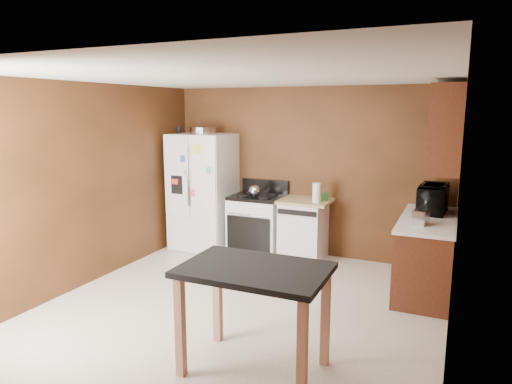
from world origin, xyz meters
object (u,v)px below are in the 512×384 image
Objects in this scene: toaster at (421,217)px; paper_towel at (317,193)px; pen_cup at (179,130)px; refrigerator at (203,192)px; gas_range at (258,224)px; island at (254,284)px; green_canister at (325,196)px; microwave at (433,200)px; kettle at (254,191)px; roasting_pan at (203,130)px; dishwasher at (303,229)px.

paper_towel is at bearing 162.59° from toaster.
pen_cup is 1.03m from refrigerator.
gas_range is 0.92× the size of island.
paper_towel is at bearing 0.92° from pen_cup.
green_canister reaches higher than island.
refrigerator reaches higher than paper_towel.
paper_towel is 1.85m from refrigerator.
microwave is at bearing -0.51° from pen_cup.
kettle is 1.03m from green_canister.
kettle is at bearing -3.58° from refrigerator.
roasting_pan is 2.35× the size of kettle.
island is (-1.11, -2.08, -0.22)m from toaster.
roasting_pan is 3.50m from toaster.
roasting_pan is 3.47m from microwave.
roasting_pan reaches higher than paper_towel.
toaster is (3.67, -0.71, -0.87)m from pen_cup.
paper_towel is (0.94, 0.04, 0.04)m from kettle.
paper_towel is at bearing 92.00° from microwave.
green_canister is 1.48m from microwave.
pen_cup is at bearing -171.54° from refrigerator.
gas_range is at bearing 0.84° from roasting_pan.
microwave is 2.54m from gas_range.
refrigerator is at bearing 127.48° from island.
green_canister is 1.66m from toaster.
pen_cup is 0.19× the size of microwave.
paper_towel reaches higher than toaster.
toaster reaches higher than green_canister.
roasting_pan is 0.37× the size of gas_range.
pen_cup is at bearing 94.09° from microwave.
microwave is at bearing -10.01° from green_canister.
pen_cup is 2.38m from paper_towel.
paper_towel is (1.86, -0.07, -0.83)m from roasting_pan.
roasting_pan is 3.65× the size of pen_cup.
roasting_pan is 3.71× the size of green_canister.
dishwasher is 3.00m from island.
dishwasher is (-1.66, 0.85, -0.53)m from toaster.
gas_range is (-2.46, 0.15, -0.60)m from microwave.
island is at bearing -52.52° from refrigerator.
refrigerator is 3.59m from island.
microwave reaches higher than paper_towel.
green_canister is (2.30, 0.22, -0.91)m from pen_cup.
roasting_pan is 1.49× the size of paper_towel.
refrigerator is at bearing 176.42° from kettle.
kettle reaches higher than dishwasher.
roasting_pan is at bearing 173.52° from kettle.
gas_range reaches higher than toaster.
kettle is at bearing -168.81° from dishwasher.
pen_cup is 3.84m from toaster.
island is (2.18, -2.84, -0.13)m from refrigerator.
roasting_pan is at bearing 176.15° from toaster.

